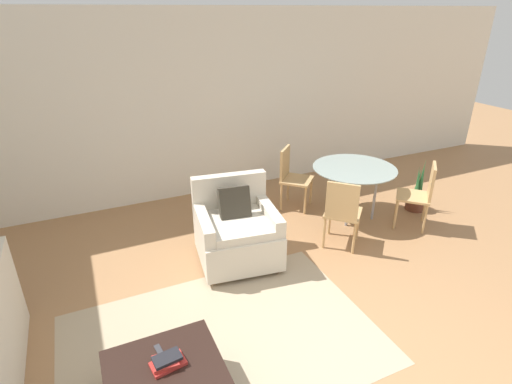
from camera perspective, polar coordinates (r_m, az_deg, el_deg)
ground_plane at (r=3.60m, az=13.96°, el=-24.89°), size 20.00×20.00×0.00m
wall_back at (r=6.12m, az=-8.48°, el=11.92°), size 12.00×0.06×2.75m
area_rug at (r=3.84m, az=-4.84°, el=-20.17°), size 2.75×1.87×0.01m
armchair at (r=4.61m, az=-2.79°, el=-5.65°), size 0.99×0.97×0.95m
book_stack at (r=3.11m, az=-12.60°, el=-22.55°), size 0.26×0.18×0.08m
tv_remote_primary at (r=3.23m, az=-13.54°, el=-21.36°), size 0.06×0.17×0.01m
dining_table at (r=5.63m, az=13.82°, el=2.67°), size 1.13×1.13×0.74m
dining_chair_near_left at (r=4.88m, az=12.24°, el=-2.50°), size 0.59×0.59×0.90m
dining_chair_near_right at (r=5.67m, az=22.54°, el=0.05°), size 0.59×0.59×0.90m
dining_chair_far_left at (r=5.83m, az=5.06°, el=2.60°), size 0.59×0.59×0.90m
potted_plant_small at (r=6.29m, az=21.93°, el=-0.70°), size 0.27×0.27×0.79m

